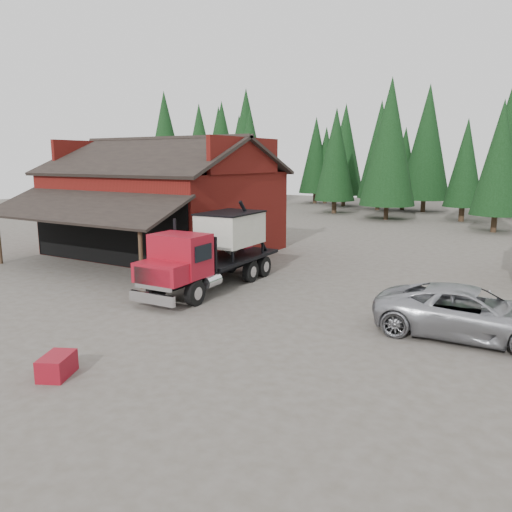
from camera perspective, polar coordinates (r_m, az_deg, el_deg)
The scene contains 9 objects.
ground at distance 18.31m, azimuth -4.64°, elevation -7.47°, with size 120.00×120.00×0.00m, color #4F493E.
red_barn at distance 32.14m, azimuth -10.38°, elevation 5.29°, with size 12.80×13.63×7.18m.
conifer_backdrop at distance 57.27m, azimuth 20.76°, elevation 4.49°, with size 76.00×16.00×16.00m, color black, non-canonical shape.
near_pine_a at distance 52.97m, azimuth -6.45°, elevation 11.58°, with size 4.40×4.40×11.40m.
near_pine_b at distance 44.26m, azimuth 26.10°, elevation 10.03°, with size 3.96×3.96×10.40m.
near_pine_d at distance 50.14m, azimuth 15.01°, elevation 12.47°, with size 5.28×5.28×13.40m.
feed_truck at distance 22.72m, azimuth -4.87°, elevation 0.86°, with size 2.76×8.63×3.86m.
silver_car at distance 17.88m, azimuth 23.23°, elevation -6.00°, with size 2.78×6.02×1.67m, color #9C9EA4.
equip_box at distance 14.82m, azimuth -21.79°, elevation -11.57°, with size 0.70×1.10×0.60m, color maroon.
Camera 1 is at (10.20, -14.06, 5.79)m, focal length 35.00 mm.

